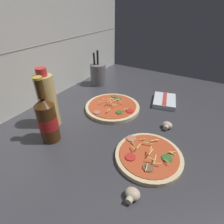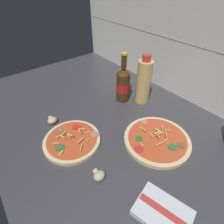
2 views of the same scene
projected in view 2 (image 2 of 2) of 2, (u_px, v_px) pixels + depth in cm
name	position (u px, v px, depth cm)	size (l,w,h in cm)	color
counter_slab	(111.00, 130.00, 77.41)	(160.00, 90.00, 2.50)	#38383D
tile_backsplash	(187.00, 43.00, 81.21)	(160.00, 1.13, 60.00)	silver
pizza_near	(72.00, 140.00, 70.10)	(22.67, 22.67, 4.62)	beige
pizza_far	(157.00, 140.00, 70.24)	(26.41, 26.41, 5.04)	beige
beer_bottle	(123.00, 84.00, 87.96)	(6.90, 6.90, 25.25)	#47280F
oil_bottle	(144.00, 81.00, 85.78)	(7.16, 7.16, 24.85)	#D6B766
mushroom_left	(99.00, 175.00, 57.69)	(4.34, 4.13, 2.89)	beige
mushroom_right	(52.00, 120.00, 78.61)	(4.50, 4.29, 3.00)	beige
dish_towel	(162.00, 213.00, 48.98)	(17.18, 14.19, 2.56)	silver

